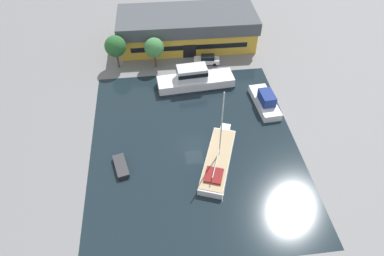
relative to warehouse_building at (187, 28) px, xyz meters
The scene contains 10 objects.
ground_plane 27.76m from the warehouse_building, 94.20° to the right, with size 440.00×440.00×0.00m, color slate.
water_canal 27.76m from the warehouse_building, 94.20° to the right, with size 29.05×34.64×0.01m, color black.
warehouse_building is the anchor object (origin of this frame).
quay_tree_near_building 9.92m from the warehouse_building, 131.62° to the right, with size 3.44×3.44×5.66m.
quay_tree_by_water 14.88m from the warehouse_building, 152.89° to the right, with size 3.72×3.72×6.18m.
parked_car 8.42m from the warehouse_building, 69.83° to the right, with size 4.74×2.22×1.69m.
sailboat_moored 31.00m from the warehouse_building, 88.53° to the right, with size 6.82×12.45×11.67m.
motor_cruiser 14.06m from the warehouse_building, 91.17° to the right, with size 13.09×4.65×3.89m.
small_dinghy 32.77m from the warehouse_building, 111.92° to the right, with size 2.40×4.18×0.67m.
cabin_boat 22.79m from the warehouse_building, 63.31° to the right, with size 3.44×8.16×2.71m.
Camera 1 is at (-4.18, -32.20, 36.14)m, focal length 32.00 mm.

